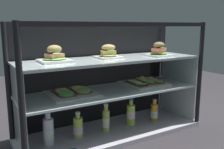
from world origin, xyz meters
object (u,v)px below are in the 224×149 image
(plated_roll_sandwich_near_right_corner, at_px, (108,53))
(juice_bottle_back_left, at_px, (106,120))
(open_sandwich_tray_far_left, at_px, (72,92))
(kitchen_scissors, at_px, (72,148))
(open_sandwich_tray_mid_right, at_px, (144,82))
(juice_bottle_front_second, at_px, (49,131))
(plated_roll_sandwich_left_of_center, at_px, (55,56))
(juice_bottle_back_center, at_px, (131,114))
(plated_roll_sandwich_far_right, at_px, (159,51))
(juice_bottle_near_post, at_px, (78,128))
(juice_bottle_front_left_end, at_px, (154,112))

(plated_roll_sandwich_near_right_corner, bearing_deg, juice_bottle_back_left, -133.18)
(open_sandwich_tray_far_left, xyz_separation_m, kitchen_scissors, (-0.08, -0.18, -0.34))
(open_sandwich_tray_mid_right, xyz_separation_m, juice_bottle_front_second, (-0.85, -0.02, -0.25))
(plated_roll_sandwich_left_of_center, relative_size, open_sandwich_tray_mid_right, 0.61)
(juice_bottle_front_second, distance_m, kitchen_scissors, 0.20)
(open_sandwich_tray_mid_right, bearing_deg, plated_roll_sandwich_left_of_center, 178.04)
(open_sandwich_tray_mid_right, relative_size, juice_bottle_back_center, 1.49)
(plated_roll_sandwich_near_right_corner, relative_size, open_sandwich_tray_far_left, 0.55)
(plated_roll_sandwich_far_right, bearing_deg, open_sandwich_tray_mid_right, 144.69)
(plated_roll_sandwich_left_of_center, bearing_deg, open_sandwich_tray_mid_right, -1.96)
(plated_roll_sandwich_near_right_corner, height_order, juice_bottle_front_second, plated_roll_sandwich_near_right_corner)
(plated_roll_sandwich_near_right_corner, distance_m, juice_bottle_front_second, 0.73)
(juice_bottle_front_second, bearing_deg, open_sandwich_tray_far_left, 10.69)
(plated_roll_sandwich_far_right, relative_size, juice_bottle_front_second, 0.77)
(plated_roll_sandwich_near_right_corner, height_order, juice_bottle_near_post, plated_roll_sandwich_near_right_corner)
(plated_roll_sandwich_far_right, bearing_deg, plated_roll_sandwich_near_right_corner, 166.62)
(plated_roll_sandwich_far_right, distance_m, juice_bottle_front_left_end, 0.54)
(open_sandwich_tray_far_left, distance_m, juice_bottle_front_second, 0.32)
(juice_bottle_front_second, bearing_deg, kitchen_scissors, -52.48)
(plated_roll_sandwich_left_of_center, bearing_deg, juice_bottle_front_second, -149.82)
(juice_bottle_near_post, distance_m, juice_bottle_front_left_end, 0.71)
(plated_roll_sandwich_far_right, height_order, kitchen_scissors, plated_roll_sandwich_far_right)
(juice_bottle_near_post, bearing_deg, open_sandwich_tray_mid_right, 1.61)
(plated_roll_sandwich_near_right_corner, distance_m, juice_bottle_near_post, 0.61)
(juice_bottle_front_second, relative_size, kitchen_scissors, 1.33)
(open_sandwich_tray_far_left, height_order, juice_bottle_near_post, open_sandwich_tray_far_left)
(plated_roll_sandwich_far_right, distance_m, juice_bottle_front_second, 1.08)
(juice_bottle_near_post, relative_size, kitchen_scissors, 1.07)
(juice_bottle_front_left_end, bearing_deg, plated_roll_sandwich_left_of_center, 175.38)
(plated_roll_sandwich_left_of_center, height_order, plated_roll_sandwich_far_right, plated_roll_sandwich_left_of_center)
(juice_bottle_back_center, bearing_deg, juice_bottle_back_left, -177.56)
(plated_roll_sandwich_left_of_center, distance_m, juice_bottle_front_second, 0.53)
(plated_roll_sandwich_left_of_center, relative_size, juice_bottle_near_post, 1.05)
(plated_roll_sandwich_far_right, bearing_deg, juice_bottle_back_left, 175.61)
(open_sandwich_tray_far_left, xyz_separation_m, open_sandwich_tray_mid_right, (0.65, -0.02, 0.00))
(open_sandwich_tray_far_left, height_order, juice_bottle_front_second, open_sandwich_tray_far_left)
(plated_roll_sandwich_left_of_center, relative_size, plated_roll_sandwich_far_right, 1.10)
(kitchen_scissors, bearing_deg, juice_bottle_front_second, 127.52)
(juice_bottle_near_post, bearing_deg, juice_bottle_front_left_end, -2.02)
(juice_bottle_front_left_end, bearing_deg, plated_roll_sandwich_near_right_corner, 169.53)
(plated_roll_sandwich_left_of_center, xyz_separation_m, juice_bottle_near_post, (0.14, -0.04, -0.54))
(juice_bottle_near_post, bearing_deg, juice_bottle_back_center, -0.16)
(juice_bottle_near_post, relative_size, juice_bottle_back_center, 0.87)
(juice_bottle_back_left, bearing_deg, juice_bottle_front_left_end, -1.60)
(plated_roll_sandwich_left_of_center, xyz_separation_m, juice_bottle_front_left_end, (0.85, -0.07, -0.54))
(kitchen_scissors, bearing_deg, juice_bottle_front_left_end, 8.52)
(plated_roll_sandwich_left_of_center, relative_size, juice_bottle_back_center, 0.92)
(open_sandwich_tray_far_left, relative_size, juice_bottle_front_second, 1.38)
(plated_roll_sandwich_far_right, distance_m, open_sandwich_tray_mid_right, 0.30)
(kitchen_scissors, bearing_deg, open_sandwich_tray_far_left, 65.35)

